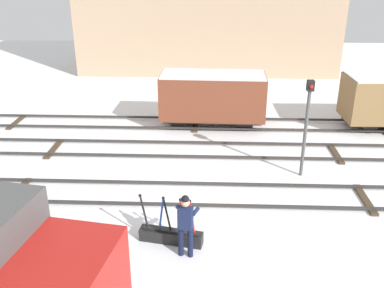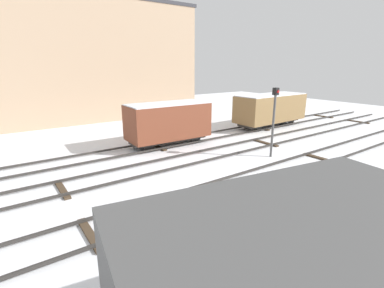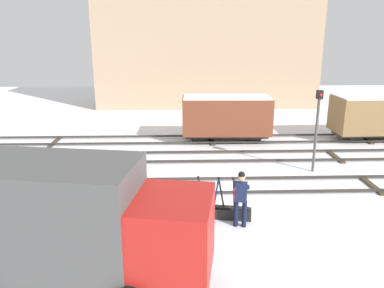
{
  "view_description": "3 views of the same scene",
  "coord_description": "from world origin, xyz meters",
  "px_view_note": "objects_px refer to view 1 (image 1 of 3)",
  "views": [
    {
      "loc": [
        0.64,
        -12.6,
        7.35
      ],
      "look_at": [
        0.01,
        2.49,
        0.88
      ],
      "focal_mm": 40.19,
      "sensor_mm": 36.0,
      "label": 1
    },
    {
      "loc": [
        -7.55,
        -7.41,
        4.71
      ],
      "look_at": [
        -0.46,
        2.6,
        1.24
      ],
      "focal_mm": 26.34,
      "sensor_mm": 36.0,
      "label": 2
    },
    {
      "loc": [
        -1.81,
        -14.02,
        5.93
      ],
      "look_at": [
        -1.31,
        0.94,
        1.56
      ],
      "focal_mm": 35.82,
      "sensor_mm": 36.0,
      "label": 3
    }
  ],
  "objects_px": {
    "rail_worker": "(186,221)",
    "signal_post": "(307,119)",
    "freight_car_back_track": "(213,97)",
    "switch_lever_frame": "(171,234)"
  },
  "relations": [
    {
      "from": "rail_worker",
      "to": "signal_post",
      "type": "height_order",
      "value": "signal_post"
    },
    {
      "from": "signal_post",
      "to": "freight_car_back_track",
      "type": "relative_size",
      "value": 0.73
    },
    {
      "from": "switch_lever_frame",
      "to": "rail_worker",
      "type": "height_order",
      "value": "rail_worker"
    },
    {
      "from": "switch_lever_frame",
      "to": "signal_post",
      "type": "relative_size",
      "value": 0.51
    },
    {
      "from": "rail_worker",
      "to": "signal_post",
      "type": "xyz_separation_m",
      "value": [
        4.0,
        4.86,
        1.17
      ]
    },
    {
      "from": "switch_lever_frame",
      "to": "signal_post",
      "type": "distance_m",
      "value": 6.5
    },
    {
      "from": "signal_post",
      "to": "freight_car_back_track",
      "type": "xyz_separation_m",
      "value": [
        -3.29,
        5.05,
        -0.77
      ]
    },
    {
      "from": "switch_lever_frame",
      "to": "signal_post",
      "type": "bearing_deg",
      "value": 54.62
    },
    {
      "from": "switch_lever_frame",
      "to": "freight_car_back_track",
      "type": "distance_m",
      "value": 9.49
    },
    {
      "from": "switch_lever_frame",
      "to": "freight_car_back_track",
      "type": "bearing_deg",
      "value": 93.54
    }
  ]
}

